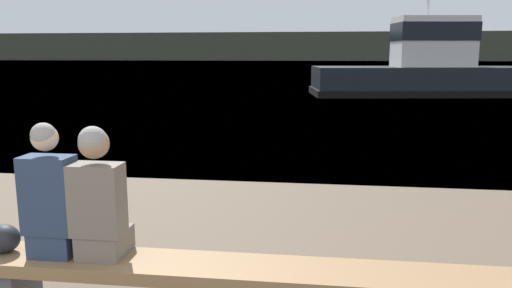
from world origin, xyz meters
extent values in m
plane|color=teal|center=(0.00, 126.54, 0.00)|extent=(240.00, 240.00, 0.00)
cube|color=#424738|center=(0.00, 125.07, 3.35)|extent=(600.00, 12.00, 6.70)
cube|color=#8E6B47|center=(-0.59, 2.50, 0.39)|extent=(7.54, 0.47, 0.10)
cube|color=#515156|center=(-0.59, 2.50, 0.17)|extent=(0.12, 0.40, 0.34)
cube|color=navy|center=(-0.28, 2.58, 0.54)|extent=(0.33, 0.38, 0.19)
cube|color=navy|center=(-0.28, 2.48, 0.93)|extent=(0.38, 0.22, 0.59)
sphere|color=beige|center=(-0.28, 2.48, 1.36)|extent=(0.20, 0.20, 0.20)
sphere|color=gray|center=(-0.28, 2.47, 1.38)|extent=(0.18, 0.18, 0.18)
cube|color=#70665B|center=(0.10, 2.58, 0.54)|extent=(0.33, 0.38, 0.19)
cube|color=#70665B|center=(0.10, 2.48, 0.90)|extent=(0.38, 0.22, 0.54)
sphere|color=tan|center=(0.10, 2.48, 1.33)|extent=(0.22, 0.22, 0.22)
sphere|color=gray|center=(0.10, 2.47, 1.35)|extent=(0.21, 0.21, 0.21)
ellipsoid|color=#232328|center=(-0.70, 2.50, 0.55)|extent=(0.25, 0.22, 0.22)
cube|color=black|center=(6.23, 23.33, 0.66)|extent=(10.18, 4.66, 1.31)
cube|color=black|center=(6.23, 23.33, 0.16)|extent=(10.39, 4.81, 0.32)
cube|color=silver|center=(6.72, 23.40, 2.44)|extent=(3.68, 2.44, 2.26)
cube|color=black|center=(6.72, 23.40, 2.90)|extent=(3.76, 2.52, 0.81)
camera|label=1|loc=(1.73, -0.88, 1.98)|focal=35.00mm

